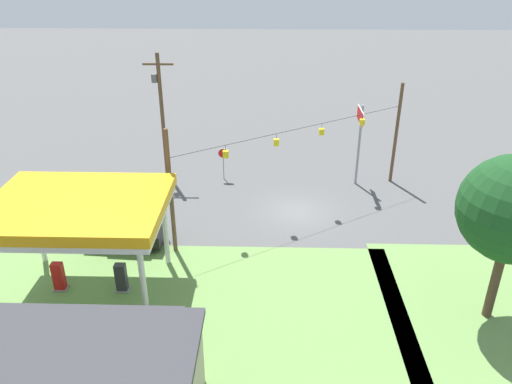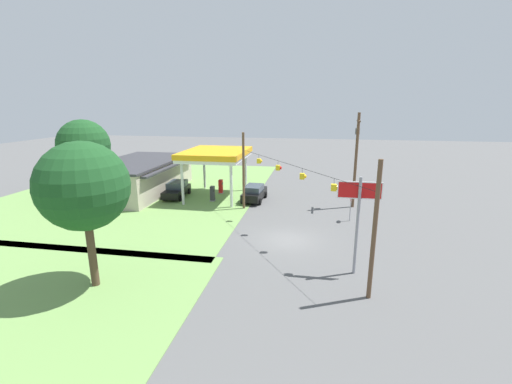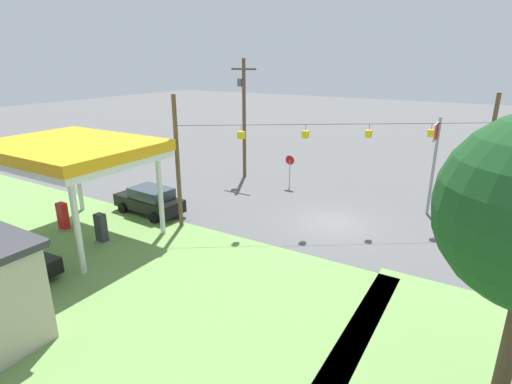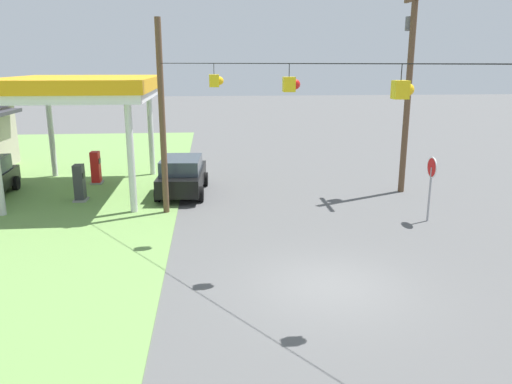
% 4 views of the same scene
% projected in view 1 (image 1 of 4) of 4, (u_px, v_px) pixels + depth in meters
% --- Properties ---
extents(ground_plane, '(160.00, 160.00, 0.00)m').
position_uv_depth(ground_plane, '(296.00, 211.00, 33.64)').
color(ground_plane, '#565656').
extents(gas_station_canopy, '(8.44, 6.53, 5.27)m').
position_uv_depth(gas_station_canopy, '(78.00, 210.00, 23.86)').
color(gas_station_canopy, silver).
rests_on(gas_station_canopy, ground).
extents(fuel_pump_near, '(0.71, 0.56, 1.64)m').
position_uv_depth(fuel_pump_near, '(121.00, 278.00, 25.59)').
color(fuel_pump_near, gray).
rests_on(fuel_pump_near, ground).
extents(fuel_pump_far, '(0.71, 0.56, 1.64)m').
position_uv_depth(fuel_pump_far, '(59.00, 277.00, 25.67)').
color(fuel_pump_far, gray).
rests_on(fuel_pump_far, ground).
extents(car_at_pumps_front, '(4.73, 2.33, 1.74)m').
position_uv_depth(car_at_pumps_front, '(126.00, 232.00, 29.48)').
color(car_at_pumps_front, black).
rests_on(car_at_pumps_front, ground).
extents(car_at_pumps_rear, '(4.99, 2.37, 1.76)m').
position_uv_depth(car_at_pumps_rear, '(74.00, 337.00, 21.62)').
color(car_at_pumps_rear, black).
rests_on(car_at_pumps_rear, ground).
extents(stop_sign_roadside, '(0.80, 0.08, 2.50)m').
position_uv_depth(stop_sign_roadside, '(223.00, 157.00, 37.50)').
color(stop_sign_roadside, '#99999E').
rests_on(stop_sign_roadside, ground).
extents(stop_sign_overhead, '(0.22, 2.56, 6.07)m').
position_uv_depth(stop_sign_overhead, '(360.00, 128.00, 35.58)').
color(stop_sign_overhead, gray).
rests_on(stop_sign_overhead, ground).
extents(utility_pole_main, '(2.20, 0.44, 9.36)m').
position_uv_depth(utility_pole_main, '(161.00, 110.00, 36.68)').
color(utility_pole_main, brown).
rests_on(utility_pole_main, ground).
extents(signal_span_gantry, '(14.91, 10.24, 7.53)m').
position_uv_depth(signal_span_gantry, '(299.00, 154.00, 31.81)').
color(signal_span_gantry, brown).
rests_on(signal_span_gantry, ground).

